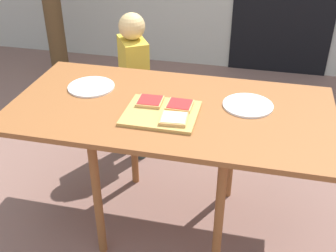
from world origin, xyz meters
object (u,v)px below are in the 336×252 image
Objects in this scene: pizza_slice_far_left at (150,101)px; plate_white_left at (91,87)px; child_left at (134,79)px; cutting_board at (161,113)px; pizza_slice_near_right at (174,119)px; pizza_slice_far_right at (180,105)px; dining_table at (171,118)px; plate_white_right at (248,105)px.

plate_white_left is at bearing 161.22° from pizza_slice_far_left.
child_left is at bearing 113.98° from pizza_slice_far_left.
cutting_board is 0.09m from pizza_slice_near_right.
pizza_slice_far_right is 0.12m from pizza_slice_near_right.
dining_table is at bearing -58.63° from child_left.
pizza_slice_near_right is 0.13× the size of child_left.
dining_table is 12.23× the size of pizza_slice_near_right.
pizza_slice_far_right is 0.50× the size of plate_white_right.
cutting_board is 0.10m from pizza_slice_far_right.
pizza_slice_far_left reaches higher than dining_table.
pizza_slice_far_left is 0.45m from plate_white_right.
dining_table is 0.10m from pizza_slice_far_right.
pizza_slice_far_right is at bearing -56.32° from child_left.
dining_table is 1.56× the size of child_left.
pizza_slice_far_left is at bearing -167.57° from plate_white_right.
pizza_slice_far_left is at bearing -18.78° from plate_white_left.
plate_white_right is (0.44, 0.10, -0.02)m from pizza_slice_far_left.
pizza_slice_far_right reaches higher than plate_white_right.
pizza_slice_far_left is 0.51× the size of plate_white_right.
pizza_slice_far_right is (0.07, 0.06, 0.02)m from cutting_board.
plate_white_right reaches higher than dining_table.
plate_white_right is at bearing 37.21° from pizza_slice_near_right.
cutting_board is at bearing -63.37° from child_left.
dining_table is 6.40× the size of plate_white_left.
child_left is at bearing 119.10° from pizza_slice_near_right.
child_left is at bearing 116.63° from cutting_board.
pizza_slice_far_left is 0.14m from pizza_slice_far_right.
child_left is (-0.42, 0.75, -0.20)m from pizza_slice_near_right.
pizza_slice_far_right is at bearing 90.34° from pizza_slice_near_right.
dining_table is at bearing 158.41° from pizza_slice_far_right.
dining_table is 0.13m from pizza_slice_far_left.
dining_table is at bearing -13.36° from plate_white_left.
plate_white_left is (-0.48, 0.12, -0.02)m from pizza_slice_far_right.
pizza_slice_far_left and pizza_slice_far_right have the same top height.
plate_white_right is at bearing 24.26° from cutting_board.
plate_white_right is at bearing 12.43° from pizza_slice_far_left.
cutting_board is at bearing -24.39° from plate_white_left.
plate_white_right is 1.00× the size of plate_white_left.
cutting_board reaches higher than plate_white_right.
child_left is at bearing 82.86° from plate_white_left.
plate_white_right is (0.30, 0.23, -0.02)m from pizza_slice_near_right.
child_left is at bearing 123.68° from pizza_slice_far_right.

